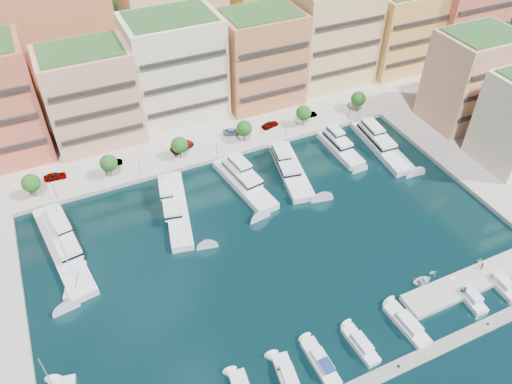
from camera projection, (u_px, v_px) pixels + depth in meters
The scene contains 49 objects.
ground at pixel (277, 248), 95.41m from camera, with size 400.00×400.00×0.00m, color black.
north_quay at pixel (177, 97), 137.74m from camera, with size 220.00×64.00×2.00m, color #9E998E.
hillside at pixel (133, 31), 170.51m from camera, with size 240.00×40.00×58.00m, color #163314.
finger_pier at pixel (480, 279), 89.82m from camera, with size 32.00×5.00×2.00m, color #9E998E.
apartment_2 at pixel (91, 96), 114.19m from camera, with size 20.00×15.50×22.80m.
apartment_3 at pixel (175, 68), 121.17m from camera, with size 22.00×16.50×25.80m.
apartment_4 at pixel (261, 58), 127.37m from camera, with size 20.00×15.50×23.80m.
apartment_5 at pixel (331, 34), 134.67m from camera, with size 22.00×16.50×26.80m.
apartment_6 at pixel (401, 30), 141.53m from camera, with size 20.00×15.50×22.80m.
apartment_7 at pixel (461, 17), 145.80m from camera, with size 22.00×16.50×24.80m.
apartment_east_a at pixel (471, 78), 120.42m from camera, with size 18.00×14.50×22.80m.
backblock_1 at pixel (62, 41), 127.52m from camera, with size 26.00×18.00×30.00m, color #BA6745.
backblock_2 at pixel (174, 21), 136.95m from camera, with size 26.00×18.00×30.00m, color #E8C27B.
backblock_3 at pixel (272, 4), 146.38m from camera, with size 26.00×18.00×30.00m, color #E5A854.
tree_0 at pixel (31, 183), 102.58m from camera, with size 3.80×3.80×5.65m.
tree_1 at pixel (109, 163), 107.61m from camera, with size 3.80×3.80×5.65m.
tree_2 at pixel (179, 145), 112.64m from camera, with size 3.80×3.80×5.65m.
tree_3 at pixel (244, 128), 117.67m from camera, with size 3.80×3.80×5.65m.
tree_4 at pixel (304, 113), 122.70m from camera, with size 3.80×3.80×5.65m.
tree_5 at pixel (358, 99), 127.73m from camera, with size 3.80×3.80×5.65m.
lamppost_0 at pixel (54, 188), 102.87m from camera, with size 0.30×0.30×4.20m.
lamppost_1 at pixel (139, 165), 108.53m from camera, with size 0.30×0.30×4.20m.
lamppost_2 at pixel (216, 145), 114.19m from camera, with size 0.30×0.30×4.20m.
lamppost_3 at pixel (286, 126), 119.85m from camera, with size 0.30×0.30×4.20m.
lamppost_4 at pixel (350, 110), 125.50m from camera, with size 0.30×0.30×4.20m.
yacht_0 at pixel (62, 244), 94.56m from camera, with size 8.33×26.63×7.30m.
yacht_2 at pixel (175, 205), 102.85m from camera, with size 8.81×23.13×7.30m.
yacht_3 at pixel (243, 180), 108.75m from camera, with size 7.59×20.28×7.30m.
yacht_4 at pixel (289, 168), 112.19m from camera, with size 8.73×20.87×7.30m.
yacht_5 at pixel (339, 146), 118.39m from camera, with size 4.28×15.02×7.30m.
yacht_6 at pixel (379, 143), 119.31m from camera, with size 6.70×21.91×7.30m.
cruiser_3 at pixel (288, 378), 74.99m from camera, with size 3.61×8.17×2.55m.
cruiser_4 at pixel (321, 363), 76.77m from camera, with size 2.54×8.77×2.66m.
cruiser_5 at pixel (361, 345), 79.11m from camera, with size 2.73×7.69×2.55m.
cruiser_6 at pixel (407, 325), 81.94m from camera, with size 3.29×9.25×2.55m.
cruiser_8 at pixel (469, 297), 86.13m from camera, with size 3.04×7.45×2.55m.
cruiser_9 at pixel (500, 283), 88.35m from camera, with size 2.81×7.68×2.55m.
sailboat_2 at pixel (75, 281), 89.10m from camera, with size 5.26×8.72×13.20m.
tender_0 at pixel (423, 281), 89.02m from camera, with size 2.58×3.62×0.75m, color silver.
tender_3 at pixel (480, 261), 92.45m from camera, with size 1.32×1.53×0.80m, color #C8B499.
tender_1 at pixel (433, 273), 90.40m from camera, with size 1.34×1.55×0.82m, color #C8B499.
car_0 at pixel (55, 176), 108.92m from camera, with size 1.89×4.69×1.60m, color gray.
car_1 at pixel (113, 162), 112.86m from camera, with size 1.45×4.15×1.37m, color gray.
car_2 at pixel (182, 146), 117.30m from camera, with size 2.74×5.94×1.65m, color gray.
car_3 at pixel (233, 132), 121.91m from camera, with size 1.97×4.84×1.40m, color gray.
car_4 at pixel (270, 124), 124.21m from camera, with size 1.80×4.48×1.53m, color gray.
car_5 at pixel (309, 115), 127.69m from camera, with size 1.47×4.22×1.39m, color gray.
person_0 at pixel (465, 290), 85.52m from camera, with size 0.70×0.46×1.91m, color navy.
person_1 at pixel (482, 266), 89.70m from camera, with size 0.82×0.64×1.68m, color #4C3C2D.
Camera 1 is at (-30.60, -57.04, 71.03)m, focal length 35.00 mm.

